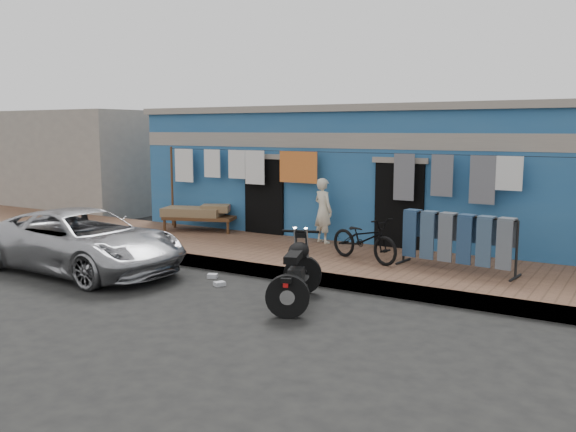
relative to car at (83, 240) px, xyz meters
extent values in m
plane|color=black|center=(3.59, -0.08, -0.64)|extent=(80.00, 80.00, 0.00)
cube|color=brown|center=(3.59, 2.92, -0.51)|extent=(28.00, 3.00, 0.25)
cube|color=gray|center=(3.59, 1.47, -0.51)|extent=(28.00, 0.10, 0.25)
cube|color=#23568C|center=(3.59, 6.92, 0.96)|extent=(12.00, 5.00, 3.20)
cube|color=#9E9384|center=(3.59, 4.48, 1.91)|extent=(12.00, 0.14, 0.35)
cube|color=#9E9384|center=(3.59, 6.92, 2.64)|extent=(12.20, 5.20, 0.16)
cube|color=black|center=(1.39, 4.40, 0.41)|extent=(1.10, 0.10, 2.10)
cube|color=black|center=(4.89, 4.40, 0.41)|extent=(1.10, 0.10, 2.10)
cube|color=#9E9384|center=(-7.41, 6.92, 1.06)|extent=(6.00, 5.00, 3.40)
cylinder|color=brown|center=(-1.41, 4.17, 0.66)|extent=(0.06, 0.06, 2.10)
cylinder|color=black|center=(3.59, 4.17, 1.66)|extent=(10.00, 0.01, 0.01)
cube|color=silver|center=(-0.97, 4.17, 1.23)|extent=(0.60, 0.02, 0.86)
cube|color=silver|center=(-0.04, 4.17, 1.31)|extent=(0.50, 0.02, 0.70)
cube|color=silver|center=(0.73, 4.17, 1.31)|extent=(0.50, 0.02, 0.70)
cube|color=silver|center=(1.27, 4.17, 1.25)|extent=(0.55, 0.02, 0.82)
cube|color=#CC4C26|center=(2.49, 4.17, 1.30)|extent=(1.00, 0.02, 0.73)
cube|color=slate|center=(5.07, 4.17, 1.17)|extent=(0.45, 0.02, 0.98)
cube|color=slate|center=(5.88, 4.17, 1.24)|extent=(0.45, 0.02, 0.85)
cube|color=slate|center=(6.69, 4.17, 1.18)|extent=(0.50, 0.02, 0.96)
cube|color=silver|center=(7.18, 4.17, 1.33)|extent=(0.50, 0.02, 0.66)
imported|color=#AAAAAE|center=(0.00, 0.00, 0.00)|extent=(4.58, 2.17, 1.28)
imported|color=beige|center=(3.22, 4.04, 0.35)|extent=(0.63, 0.54, 1.47)
imported|color=black|center=(4.82, 2.77, 0.14)|extent=(1.75, 1.08, 1.07)
cube|color=silver|center=(2.52, 0.91, -0.60)|extent=(0.22, 0.20, 0.08)
cube|color=silver|center=(4.18, 0.98, -0.60)|extent=(0.15, 0.17, 0.07)
cube|color=silver|center=(3.00, 0.52, -0.60)|extent=(0.22, 0.23, 0.07)
camera|label=1|loc=(9.66, -7.97, 2.17)|focal=38.00mm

